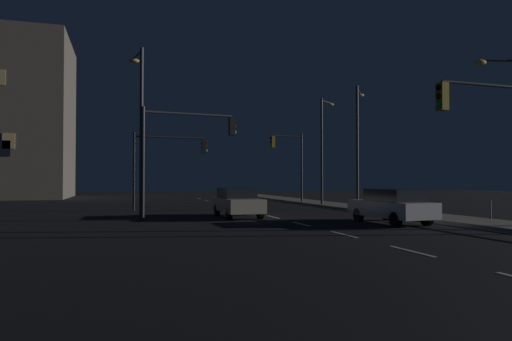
% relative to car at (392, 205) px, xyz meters
% --- Properties ---
extents(ground_plane, '(112.00, 112.00, 0.00)m').
position_rel_car_xyz_m(ground_plane, '(-4.02, 1.43, -0.82)').
color(ground_plane, black).
rests_on(ground_plane, ground).
extents(sidewalk_right, '(2.85, 77.00, 0.14)m').
position_rel_car_xyz_m(sidewalk_right, '(3.69, 1.43, -0.75)').
color(sidewalk_right, gray).
rests_on(sidewalk_right, ground).
extents(lane_markings_center, '(0.14, 50.00, 0.01)m').
position_rel_car_xyz_m(lane_markings_center, '(-4.02, 4.93, -0.82)').
color(lane_markings_center, silver).
rests_on(lane_markings_center, ground).
extents(lane_edge_line, '(0.14, 53.00, 0.01)m').
position_rel_car_xyz_m(lane_edge_line, '(2.02, 6.43, -0.82)').
color(lane_edge_line, silver).
rests_on(lane_edge_line, ground).
extents(car, '(2.08, 4.50, 1.57)m').
position_rel_car_xyz_m(car, '(0.00, 0.00, 0.00)').
color(car, silver).
rests_on(car, ground).
extents(car_oncoming, '(1.86, 4.41, 1.57)m').
position_rel_car_xyz_m(car_oncoming, '(-5.87, 5.31, 0.00)').
color(car_oncoming, beige).
rests_on(car_oncoming, ground).
extents(traffic_light_overhead_east, '(4.57, 0.37, 5.44)m').
position_rel_car_xyz_m(traffic_light_overhead_east, '(0.95, -4.99, 3.19)').
color(traffic_light_overhead_east, '#2D3033').
rests_on(traffic_light_overhead_east, sidewalk_right).
extents(traffic_light_far_center, '(4.90, 0.52, 5.04)m').
position_rel_car_xyz_m(traffic_light_far_center, '(-8.81, 12.26, 2.79)').
color(traffic_light_far_center, '#38383D').
rests_on(traffic_light_far_center, ground).
extents(traffic_light_mid_left, '(2.98, 0.42, 5.76)m').
position_rel_car_xyz_m(traffic_light_mid_left, '(1.68, 17.61, 3.30)').
color(traffic_light_mid_left, '#2D3033').
rests_on(traffic_light_mid_left, sidewalk_right).
extents(traffic_light_near_right, '(4.88, 0.68, 5.57)m').
position_rel_car_xyz_m(traffic_light_near_right, '(-8.67, 4.95, 3.15)').
color(traffic_light_near_right, '#2D3033').
rests_on(traffic_light_near_right, ground).
extents(street_lamp_corner, '(1.58, 1.22, 8.01)m').
position_rel_car_xyz_m(street_lamp_corner, '(2.96, 13.58, 4.07)').
color(street_lamp_corner, '#2D3033').
rests_on(street_lamp_corner, sidewalk_right).
extents(street_lamp_across_street, '(0.71, 1.93, 8.47)m').
position_rel_car_xyz_m(street_lamp_across_street, '(-10.89, 5.10, 4.19)').
color(street_lamp_across_street, '#38383D').
rests_on(street_lamp_across_street, ground).
extents(street_lamp_far_end, '(1.55, 1.93, 8.09)m').
position_rel_car_xyz_m(street_lamp_far_end, '(3.46, 9.20, 4.16)').
color(street_lamp_far_end, '#38383D').
rests_on(street_lamp_far_end, sidewalk_right).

